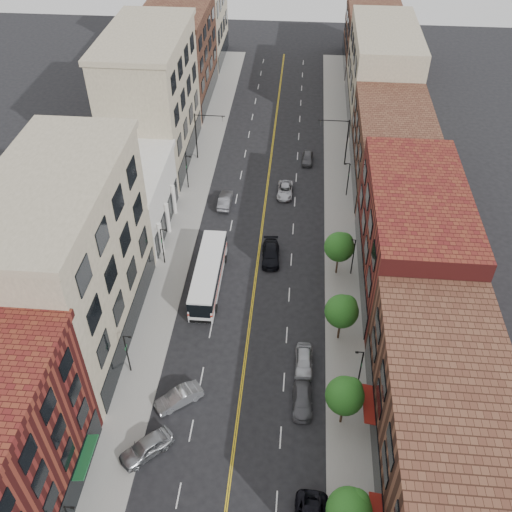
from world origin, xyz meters
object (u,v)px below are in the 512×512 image
(car_lane_behind, at_px, (225,200))
(car_parked_far, at_px, (304,361))
(city_bus, at_px, (208,273))
(car_lane_c, at_px, (308,158))
(car_parked_mid, at_px, (302,400))
(car_lane_a, at_px, (271,254))
(car_angle_a, at_px, (146,447))
(car_lane_b, at_px, (285,190))
(car_angle_b, at_px, (179,398))

(car_lane_behind, bearing_deg, car_parked_far, 113.17)
(city_bus, bearing_deg, car_lane_c, 68.91)
(car_parked_far, relative_size, car_lane_behind, 0.95)
(car_lane_behind, bearing_deg, car_parked_mid, 110.04)
(car_parked_far, bearing_deg, car_lane_a, 104.74)
(city_bus, relative_size, car_lane_a, 2.39)
(car_parked_mid, height_order, car_parked_far, car_parked_far)
(city_bus, height_order, car_angle_a, city_bus)
(car_lane_a, bearing_deg, car_lane_behind, 119.75)
(car_angle_a, distance_m, car_lane_c, 50.59)
(car_lane_b, xyz_separation_m, car_lane_c, (2.92, 8.78, 0.04))
(car_angle_a, xyz_separation_m, car_parked_mid, (13.20, 6.05, -0.18))
(car_angle_b, distance_m, car_parked_far, 12.59)
(car_lane_a, bearing_deg, car_lane_b, 82.25)
(car_lane_behind, bearing_deg, car_lane_b, -157.78)
(car_angle_a, xyz_separation_m, car_lane_b, (9.98, 40.13, -0.18))
(city_bus, relative_size, car_lane_behind, 2.64)
(car_angle_a, distance_m, car_parked_far, 16.92)
(city_bus, height_order, car_lane_a, city_bus)
(car_angle_a, distance_m, car_lane_b, 41.35)
(car_parked_mid, xyz_separation_m, car_parked_far, (0.04, 4.49, 0.10))
(car_parked_mid, xyz_separation_m, car_lane_behind, (-11.14, 30.88, 0.12))
(car_parked_mid, height_order, car_lane_a, car_lane_a)
(car_lane_b, bearing_deg, car_lane_a, -93.72)
(car_lane_a, distance_m, car_lane_c, 22.87)
(car_lane_b, bearing_deg, car_angle_b, -102.45)
(city_bus, xyz_separation_m, car_lane_a, (6.69, 5.23, -1.08))
(car_lane_b, bearing_deg, car_lane_behind, -157.23)
(car_angle_a, bearing_deg, car_parked_mid, 70.22)
(car_parked_far, xyz_separation_m, car_lane_b, (-3.27, 29.60, -0.11))
(car_lane_behind, bearing_deg, car_angle_a, 87.01)
(car_lane_a, bearing_deg, city_bus, -145.23)
(car_parked_far, distance_m, car_lane_a, 16.45)
(car_angle_b, relative_size, car_lane_c, 1.14)
(car_angle_b, xyz_separation_m, car_lane_b, (8.18, 34.85, -0.10))
(car_parked_far, bearing_deg, car_parked_mid, -91.10)
(city_bus, height_order, car_angle_b, city_bus)
(car_parked_mid, bearing_deg, car_angle_a, -157.64)
(city_bus, relative_size, car_lane_c, 3.09)
(car_parked_mid, relative_size, car_lane_c, 1.12)
(car_lane_a, bearing_deg, car_lane_c, 76.65)
(car_parked_mid, distance_m, car_lane_behind, 32.83)
(car_lane_c, bearing_deg, car_lane_a, -98.08)
(car_lane_a, relative_size, car_lane_b, 1.11)
(car_parked_far, bearing_deg, car_lane_c, 89.95)
(car_lane_behind, height_order, car_lane_c, car_lane_behind)
(car_angle_a, bearing_deg, car_lane_behind, 132.41)
(car_angle_a, height_order, car_parked_far, car_angle_a)
(city_bus, bearing_deg, car_parked_mid, -54.03)
(car_angle_b, bearing_deg, car_lane_b, 129.30)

